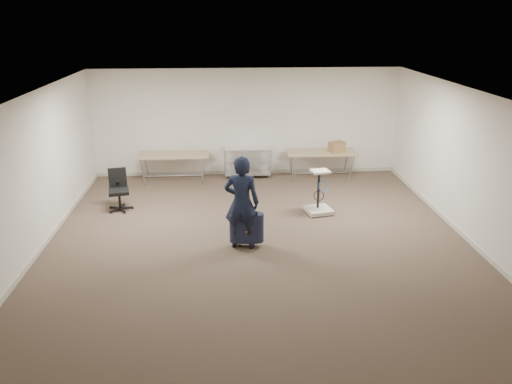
{
  "coord_description": "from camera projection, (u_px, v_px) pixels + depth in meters",
  "views": [
    {
      "loc": [
        -0.61,
        -8.4,
        4.12
      ],
      "look_at": [
        -0.03,
        0.3,
        0.98
      ],
      "focal_mm": 35.0,
      "sensor_mm": 36.0,
      "label": 1
    }
  ],
  "objects": [
    {
      "name": "cardboard_box",
      "position": [
        337.0,
        147.0,
        12.81
      ],
      "size": [
        0.44,
        0.38,
        0.27
      ],
      "primitive_type": "cube",
      "rotation": [
        0.0,
        0.0,
        0.37
      ],
      "color": "olive",
      "rests_on": "folding_table_right"
    },
    {
      "name": "office_chair",
      "position": [
        119.0,
        198.0,
        10.98
      ],
      "size": [
        0.55,
        0.55,
        0.91
      ],
      "color": "black",
      "rests_on": "ground"
    },
    {
      "name": "suitcase",
      "position": [
        247.0,
        228.0,
        9.2
      ],
      "size": [
        0.42,
        0.26,
        1.11
      ],
      "color": "#151F30",
      "rests_on": "ground"
    },
    {
      "name": "folding_table_right",
      "position": [
        321.0,
        153.0,
        12.92
      ],
      "size": [
        1.8,
        0.75,
        0.73
      ],
      "color": "#98855D",
      "rests_on": "ground"
    },
    {
      "name": "ground",
      "position": [
        259.0,
        246.0,
        9.32
      ],
      "size": [
        9.0,
        9.0,
        0.0
      ],
      "primitive_type": "plane",
      "color": "#4F3B30",
      "rests_on": "ground"
    },
    {
      "name": "room_shell",
      "position": [
        254.0,
        216.0,
        10.6
      ],
      "size": [
        8.0,
        9.0,
        9.0
      ],
      "color": "silver",
      "rests_on": "ground"
    },
    {
      "name": "equipment_cart",
      "position": [
        319.0,
        202.0,
        10.79
      ],
      "size": [
        0.62,
        0.62,
        0.97
      ],
      "color": "silver",
      "rests_on": "ground"
    },
    {
      "name": "person",
      "position": [
        242.0,
        203.0,
        9.02
      ],
      "size": [
        0.71,
        0.53,
        1.76
      ],
      "primitive_type": "imported",
      "rotation": [
        0.0,
        0.0,
        2.95
      ],
      "color": "black",
      "rests_on": "ground"
    },
    {
      "name": "wire_shelf",
      "position": [
        247.0,
        161.0,
        13.11
      ],
      "size": [
        1.22,
        0.47,
        0.8
      ],
      "color": "silver",
      "rests_on": "ground"
    },
    {
      "name": "folding_table_left",
      "position": [
        173.0,
        156.0,
        12.68
      ],
      "size": [
        1.8,
        0.75,
        0.73
      ],
      "color": "#98855D",
      "rests_on": "ground"
    }
  ]
}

